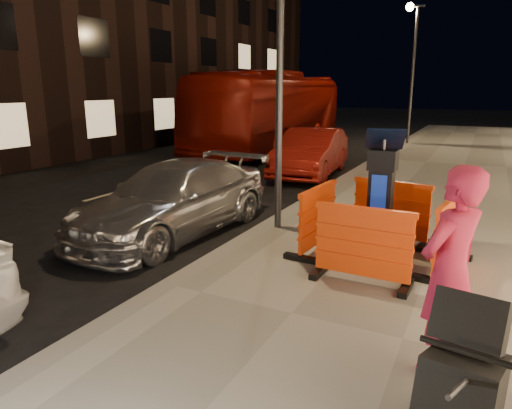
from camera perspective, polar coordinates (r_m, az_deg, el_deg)
The scene contains 15 objects.
ground_plane at distance 6.27m, azimuth -10.90°, elevation -11.02°, with size 120.00×120.00×0.00m, color black.
sidewalk at distance 5.17m, azimuth 17.82°, elevation -16.39°, with size 6.00×60.00×0.15m, color gray.
kerb at distance 6.24m, azimuth -10.93°, elevation -10.39°, with size 0.30×60.00×0.15m, color slate.
parking_kiosk at distance 6.92m, azimuth 15.27°, elevation 0.61°, with size 0.58×0.58×1.85m, color black.
barrier_front at distance 6.14m, azimuth 13.20°, elevation -4.98°, with size 1.33×0.55×1.03m, color #FC450C.
barrier_back at distance 7.93m, azimuth 16.48°, elevation -0.81°, with size 1.33×0.55×1.03m, color #FC450C.
barrier_kerbside at distance 7.26m, azimuth 7.71°, elevation -1.72°, with size 1.33×0.55×1.03m, color #FC450C.
barrier_bldgside at distance 6.92m, azimuth 22.78°, elevation -3.55°, with size 1.33×0.55×1.03m, color #FC450C.
car_silver at distance 8.79m, azimuth -10.04°, elevation -3.48°, with size 1.84×4.53×1.31m, color silver.
car_red at distance 14.46m, azimuth 6.81°, elevation 3.65°, with size 1.53×4.40×1.45m, color maroon.
bus_doubledecker at distance 20.77m, azimuth 2.26°, elevation 6.98°, with size 2.80×11.98×3.34m, color maroon.
man at distance 4.33m, azimuth 23.06°, elevation -7.90°, with size 0.69×0.46×1.91m, color #B31D3E.
stroller at distance 3.71m, azimuth 24.57°, elevation -19.19°, with size 0.56×0.86×1.08m, color black.
street_lamp_mid at distance 8.15m, azimuth 2.99°, elevation 17.78°, with size 0.12×0.12×6.00m, color #3F3F44.
street_lamp_far at distance 22.69m, azimuth 18.97°, elevation 14.84°, with size 0.12×0.12×6.00m, color #3F3F44.
Camera 1 is at (3.53, -4.45, 2.66)m, focal length 32.00 mm.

